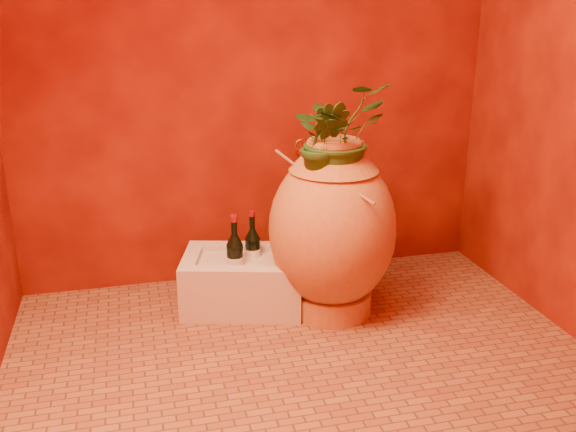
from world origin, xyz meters
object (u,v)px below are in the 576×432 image
object	(u,v)px
wine_bottle_a	(253,251)
wall_tap	(302,153)
wine_bottle_b	(235,258)
stone_basin	(243,282)
amphora	(332,229)
wine_bottle_c	(235,259)

from	to	relation	value
wine_bottle_a	wall_tap	size ratio (longest dim) A/B	2.06
wall_tap	wine_bottle_b	bearing A→B (deg)	-141.99
stone_basin	wall_tap	size ratio (longest dim) A/B	4.15
amphora	wine_bottle_b	world-z (taller)	amphora
stone_basin	wine_bottle_c	bearing A→B (deg)	-140.31
stone_basin	wine_bottle_b	world-z (taller)	wine_bottle_b
stone_basin	wine_bottle_a	world-z (taller)	wine_bottle_a
stone_basin	wine_bottle_a	bearing A→B (deg)	42.87
wine_bottle_c	stone_basin	bearing A→B (deg)	39.69
wine_bottle_a	wine_bottle_b	size ratio (longest dim) A/B	0.95
wine_bottle_b	wine_bottle_c	bearing A→B (deg)	-100.10
amphora	wine_bottle_b	distance (m)	0.50
amphora	wine_bottle_a	bearing A→B (deg)	148.18
wine_bottle_c	wall_tap	size ratio (longest dim) A/B	2.14
wine_bottle_a	wine_bottle_c	size ratio (longest dim) A/B	0.96
amphora	wine_bottle_a	xyz separation A→B (m)	(-0.35, 0.21, -0.17)
wine_bottle_a	wine_bottle_c	world-z (taller)	wine_bottle_c
wine_bottle_a	wine_bottle_c	distance (m)	0.14
wine_bottle_a	wine_bottle_b	world-z (taller)	wine_bottle_b
stone_basin	wine_bottle_b	size ratio (longest dim) A/B	1.92
stone_basin	wine_bottle_b	distance (m)	0.15
stone_basin	wine_bottle_a	distance (m)	0.16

